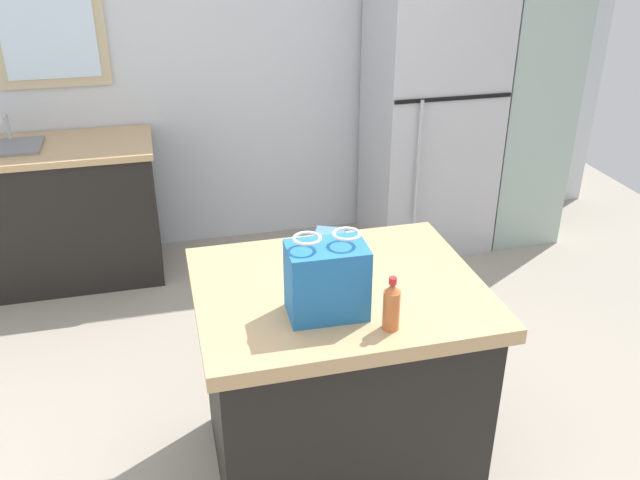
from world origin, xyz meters
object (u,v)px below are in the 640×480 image
at_px(tall_cabinet, 523,86).
at_px(refrigerator, 430,117).
at_px(kitchen_island, 337,379).
at_px(bottle, 391,306).
at_px(shopping_bag, 327,280).
at_px(small_box, 329,243).

bearing_deg(tall_cabinet, refrigerator, -179.98).
relative_size(refrigerator, tall_cabinet, 0.84).
height_order(kitchen_island, bottle, bottle).
distance_m(shopping_bag, bottle, 0.25).
bearing_deg(kitchen_island, refrigerator, 59.11).
distance_m(kitchen_island, bottle, 0.64).
xyz_separation_m(kitchen_island, refrigerator, (1.21, 2.03, 0.46)).
relative_size(kitchen_island, small_box, 9.18).
bearing_deg(refrigerator, kitchen_island, -120.89).
xyz_separation_m(kitchen_island, shopping_bag, (-0.10, -0.18, 0.59)).
height_order(kitchen_island, small_box, small_box).
height_order(tall_cabinet, shopping_bag, tall_cabinet).
xyz_separation_m(kitchen_island, tall_cabinet, (1.89, 2.03, 0.63)).
bearing_deg(shopping_bag, tall_cabinet, 47.99).
bearing_deg(small_box, kitchen_island, -96.66).
bearing_deg(kitchen_island, tall_cabinet, 46.97).
bearing_deg(bottle, shopping_bag, 142.46).
relative_size(kitchen_island, bottle, 5.50).
relative_size(kitchen_island, shopping_bag, 3.52).
xyz_separation_m(small_box, bottle, (0.07, -0.59, 0.04)).
relative_size(refrigerator, shopping_bag, 5.83).
relative_size(kitchen_island, tall_cabinet, 0.51).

